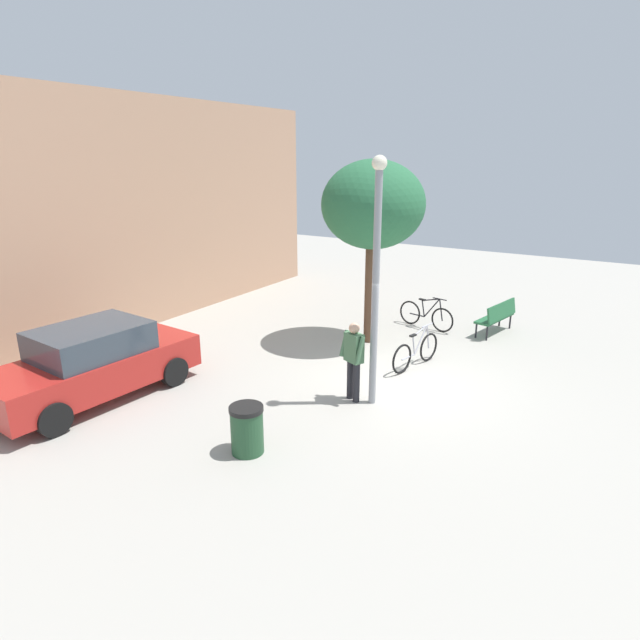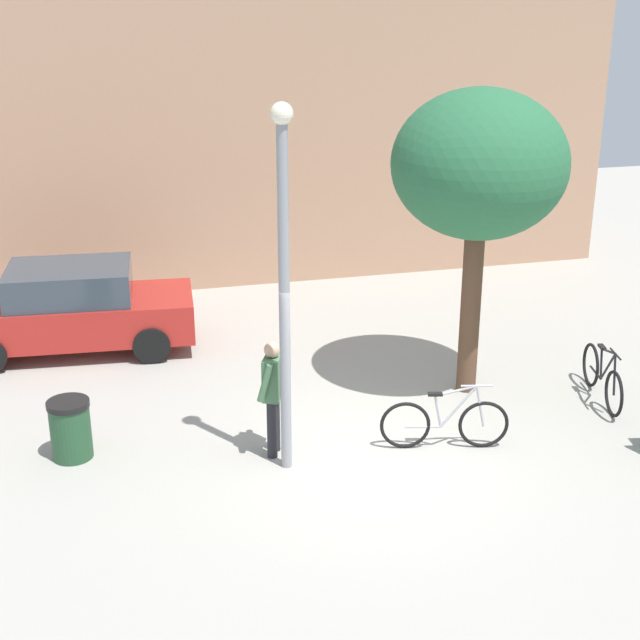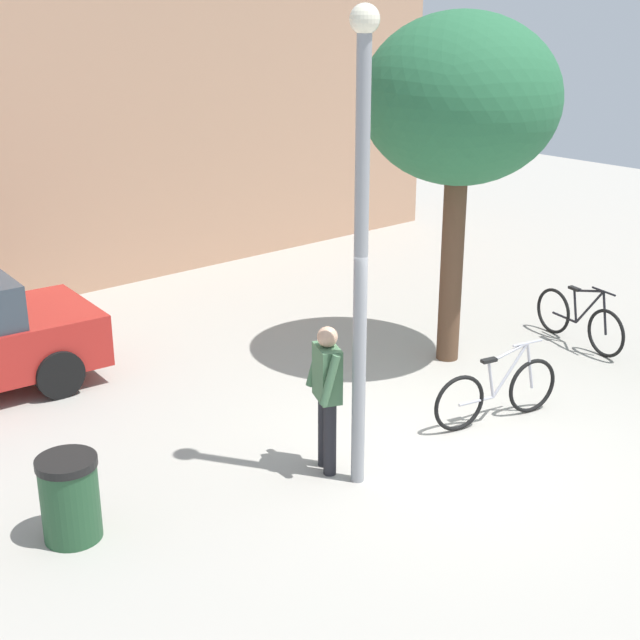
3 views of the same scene
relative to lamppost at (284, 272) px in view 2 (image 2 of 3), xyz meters
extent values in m
plane|color=#A8A399|center=(1.16, -0.11, -2.76)|extent=(36.00, 36.00, 0.00)
cube|color=tan|center=(1.16, 8.85, 0.47)|extent=(15.96, 2.00, 6.45)
cylinder|color=gray|center=(0.00, 0.00, -0.46)|extent=(0.14, 0.14, 4.59)
sphere|color=#F2EACC|center=(0.00, 0.00, 1.95)|extent=(0.28, 0.28, 0.28)
cylinder|color=#232328|center=(-0.13, 0.30, -2.33)|extent=(0.14, 0.14, 0.85)
cylinder|color=#232328|center=(-0.05, 0.48, -2.33)|extent=(0.14, 0.14, 0.85)
cube|color=#47704C|center=(-0.09, 0.39, -1.61)|extent=(0.36, 0.45, 0.60)
sphere|color=tan|center=(-0.09, 0.39, -1.20)|extent=(0.22, 0.22, 0.22)
cylinder|color=#47704C|center=(-0.24, 0.18, -1.58)|extent=(0.25, 0.17, 0.55)
cylinder|color=#47704C|center=(-0.04, 0.64, -1.58)|extent=(0.25, 0.17, 0.55)
cylinder|color=brown|center=(3.34, 1.69, -1.39)|extent=(0.31, 0.31, 2.73)
ellipsoid|color=#296740|center=(3.34, 1.69, 0.89)|extent=(2.63, 2.63, 2.23)
torus|color=black|center=(5.11, 0.26, -2.40)|extent=(0.20, 0.70, 0.71)
torus|color=black|center=(5.35, 1.34, -2.40)|extent=(0.20, 0.70, 0.71)
cylinder|color=black|center=(5.19, 0.62, -2.12)|extent=(0.14, 0.49, 0.64)
cylinder|color=black|center=(5.20, 0.67, -1.88)|extent=(0.16, 0.57, 0.18)
cylinder|color=black|center=(5.25, 0.90, -2.19)|extent=(0.06, 0.14, 0.48)
cylinder|color=black|center=(5.29, 1.09, -2.43)|extent=(0.14, 0.50, 0.04)
cylinder|color=black|center=(5.12, 0.32, -2.12)|extent=(0.07, 0.17, 0.63)
cube|color=black|center=(5.26, 0.94, -1.93)|extent=(0.12, 0.21, 0.04)
cylinder|color=black|center=(5.14, 0.39, -1.81)|extent=(0.13, 0.44, 0.03)
torus|color=black|center=(2.79, -0.18, -2.40)|extent=(0.70, 0.21, 0.71)
torus|color=black|center=(1.72, 0.07, -2.40)|extent=(0.70, 0.21, 0.71)
cylinder|color=#ADADB7|center=(2.43, -0.09, -2.12)|extent=(0.49, 0.15, 0.64)
cylinder|color=#ADADB7|center=(2.38, -0.08, -1.88)|extent=(0.57, 0.17, 0.18)
cylinder|color=#ADADB7|center=(2.15, -0.03, -2.19)|extent=(0.14, 0.07, 0.48)
cylinder|color=#ADADB7|center=(1.96, 0.02, -2.43)|extent=(0.49, 0.15, 0.04)
cylinder|color=#ADADB7|center=(2.72, -0.16, -2.12)|extent=(0.17, 0.07, 0.63)
cube|color=black|center=(2.11, -0.02, -1.93)|extent=(0.21, 0.12, 0.04)
cylinder|color=#ADADB7|center=(2.66, -0.15, -1.81)|extent=(0.44, 0.13, 0.03)
cube|color=#AD231E|center=(-2.74, 5.00, -2.14)|extent=(4.33, 2.04, 0.70)
cube|color=#333D47|center=(-2.74, 5.00, -1.51)|extent=(2.22, 1.73, 0.60)
cylinder|color=black|center=(-1.33, 5.69, -2.44)|extent=(0.66, 0.27, 0.64)
cylinder|color=black|center=(-1.46, 4.09, -2.44)|extent=(0.66, 0.27, 0.64)
cylinder|color=black|center=(-4.02, 5.91, -2.44)|extent=(0.66, 0.27, 0.64)
cylinder|color=#234C2D|center=(-2.81, 0.99, -2.37)|extent=(0.55, 0.55, 0.77)
cylinder|color=black|center=(-2.81, 0.99, -1.95)|extent=(0.58, 0.58, 0.08)
camera|label=1|loc=(-8.99, -4.18, 2.09)|focal=29.76mm
camera|label=2|loc=(-2.27, -10.52, 3.37)|focal=50.55mm
camera|label=3|loc=(-5.81, -6.15, 2.12)|focal=50.12mm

